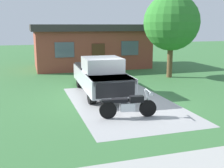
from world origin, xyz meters
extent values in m
plane|color=#3A703B|center=(0.00, 0.00, 0.00)|extent=(80.00, 80.00, 0.00)
cube|color=#A3A3A3|center=(0.00, 0.00, 0.00)|extent=(4.42, 7.57, 0.01)
cube|color=#ABABA6|center=(0.00, -6.00, 0.00)|extent=(36.00, 1.80, 0.01)
cylinder|color=black|center=(0.27, -1.96, 0.33)|extent=(0.67, 0.21, 0.66)
cylinder|color=black|center=(-1.26, -1.74, 0.33)|extent=(0.67, 0.21, 0.66)
cube|color=silver|center=(-0.52, -1.84, 0.42)|extent=(0.59, 0.34, 0.32)
cube|color=black|center=(-0.17, -1.89, 0.72)|extent=(0.55, 0.33, 0.24)
cube|color=black|center=(-0.82, -1.80, 0.70)|extent=(0.63, 0.36, 0.12)
cube|color=black|center=(-1.26, -1.74, 0.70)|extent=(0.50, 0.27, 0.08)
cylinder|color=silver|center=(0.27, -1.96, 0.70)|extent=(0.34, 0.11, 0.77)
cylinder|color=silver|center=(0.27, -1.96, 1.02)|extent=(0.14, 0.70, 0.04)
sphere|color=silver|center=(0.39, -1.97, 0.88)|extent=(0.16, 0.16, 0.16)
cylinder|color=black|center=(0.26, 0.38, 0.42)|extent=(0.33, 0.85, 0.84)
cylinder|color=black|center=(-1.38, 0.43, 0.42)|extent=(0.33, 0.85, 0.84)
cylinder|color=black|center=(0.37, 3.88, 0.42)|extent=(0.33, 0.85, 0.84)
cylinder|color=black|center=(-1.27, 3.93, 0.42)|extent=(0.33, 0.85, 0.84)
cube|color=#B7BABF|center=(-0.50, 2.21, 0.80)|extent=(2.18, 5.66, 0.80)
cube|color=#B7BABF|center=(-0.56, 0.36, 1.10)|extent=(1.96, 1.96, 0.20)
cube|color=#B7BABF|center=(-0.52, 1.81, 1.55)|extent=(1.86, 1.96, 0.70)
cube|color=#3F4C56|center=(-0.54, 1.01, 1.45)|extent=(1.70, 0.22, 0.60)
cube|color=black|center=(-0.45, 3.75, 1.05)|extent=(1.98, 2.46, 0.50)
cube|color=black|center=(-0.59, -0.57, 0.80)|extent=(1.70, 0.16, 0.64)
cylinder|color=brown|center=(5.10, 5.24, 1.17)|extent=(0.36, 0.36, 2.35)
sphere|color=#307E2D|center=(5.10, 5.24, 3.63)|extent=(3.66, 3.66, 3.66)
cube|color=brown|center=(1.13, 11.49, 1.50)|extent=(9.00, 5.00, 3.00)
cube|color=#383333|center=(1.13, 11.49, 3.25)|extent=(9.60, 5.60, 0.50)
cube|color=#4C2D19|center=(1.13, 8.96, 1.05)|extent=(1.00, 0.08, 2.10)
cube|color=#4C5966|center=(-1.39, 8.96, 1.70)|extent=(1.40, 0.06, 1.10)
cube|color=#4C5966|center=(3.65, 8.96, 1.70)|extent=(1.40, 0.06, 1.10)
camera|label=1|loc=(-4.09, -11.43, 3.48)|focal=44.88mm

